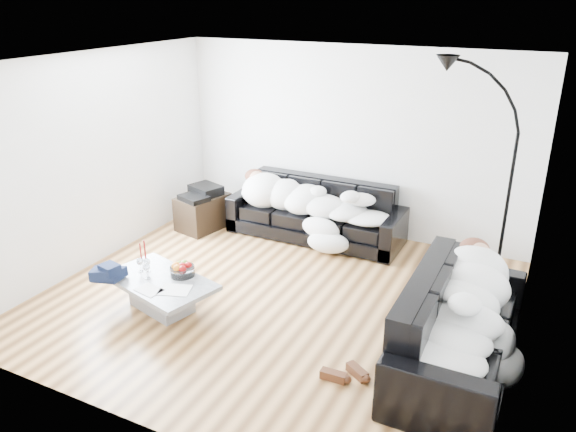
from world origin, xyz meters
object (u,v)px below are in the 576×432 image
at_px(shoes, 345,373).
at_px(sofa_right, 460,324).
at_px(sleeper_right, 463,304).
at_px(floor_lamp, 508,199).
at_px(candle_right, 145,251).
at_px(sleeper_back, 314,196).
at_px(av_cabinet, 203,212).
at_px(stereo, 202,192).
at_px(fruit_bowl, 182,269).
at_px(wine_glass_c, 147,271).
at_px(candle_left, 141,252).
at_px(coffee_table, 161,294).
at_px(sofa_back, 316,211).
at_px(wine_glass_b, 140,265).
at_px(wine_glass_a, 148,265).

bearing_deg(shoes, sofa_right, 46.71).
bearing_deg(sleeper_right, floor_lamp, -4.82).
bearing_deg(candle_right, sleeper_back, 62.46).
relative_size(av_cabinet, stereo, 1.64).
bearing_deg(shoes, floor_lamp, 75.43).
height_order(sofa_right, fruit_bowl, sofa_right).
distance_m(wine_glass_c, av_cabinet, 2.26).
xyz_separation_m(candle_left, floor_lamp, (3.68, 1.72, 0.69)).
bearing_deg(shoes, coffee_table, -176.25).
height_order(sofa_right, sleeper_back, sofa_right).
xyz_separation_m(sofa_back, candle_right, (-1.14, -2.23, 0.09)).
relative_size(sofa_back, sleeper_back, 1.18).
height_order(wine_glass_b, candle_right, candle_right).
xyz_separation_m(fruit_bowl, candle_right, (-0.58, 0.09, 0.05)).
relative_size(sleeper_back, wine_glass_a, 13.23).
bearing_deg(floor_lamp, fruit_bowl, -147.29).
relative_size(sleeper_right, wine_glass_c, 10.09).
height_order(coffee_table, shoes, coffee_table).
xyz_separation_m(sofa_back, wine_glass_c, (-0.85, -2.55, 0.05)).
bearing_deg(av_cabinet, shoes, -24.43).
bearing_deg(candle_left, coffee_table, -29.15).
xyz_separation_m(sleeper_back, candle_right, (-1.14, -2.18, -0.14)).
bearing_deg(wine_glass_c, stereo, 109.33).
distance_m(coffee_table, av_cabinet, 2.25).
bearing_deg(fruit_bowl, sofa_back, 76.48).
height_order(sofa_back, wine_glass_a, sofa_back).
relative_size(coffee_table, floor_lamp, 0.53).
height_order(wine_glass_b, av_cabinet, wine_glass_b).
xyz_separation_m(fruit_bowl, wine_glass_b, (-0.47, -0.14, -0.00)).
xyz_separation_m(wine_glass_c, stereo, (-0.74, 2.12, 0.11)).
bearing_deg(sofa_right, coffee_table, 97.84).
xyz_separation_m(wine_glass_b, candle_left, (-0.17, 0.21, 0.03)).
bearing_deg(sleeper_back, candle_left, -118.51).
bearing_deg(sofa_back, sofa_right, -41.45).
bearing_deg(coffee_table, wine_glass_b, 171.06).
height_order(sleeper_back, fruit_bowl, sleeper_back).
relative_size(wine_glass_a, wine_glass_b, 0.95).
bearing_deg(candle_left, sofa_right, 2.61).
bearing_deg(wine_glass_c, candle_right, 131.85).
height_order(sleeper_right, shoes, sleeper_right).
bearing_deg(shoes, wine_glass_b, -176.63).
relative_size(sofa_back, sleeper_right, 1.32).
bearing_deg(av_cabinet, sofa_right, -10.52).
distance_m(sleeper_back, stereo, 1.64).
bearing_deg(fruit_bowl, coffee_table, -131.24).
height_order(sleeper_right, wine_glass_c, sleeper_right).
relative_size(wine_glass_c, av_cabinet, 0.25).
relative_size(sofa_right, sleeper_right, 1.17).
xyz_separation_m(shoes, av_cabinet, (-3.10, 2.30, 0.20)).
bearing_deg(sleeper_right, sofa_right, 0.00).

